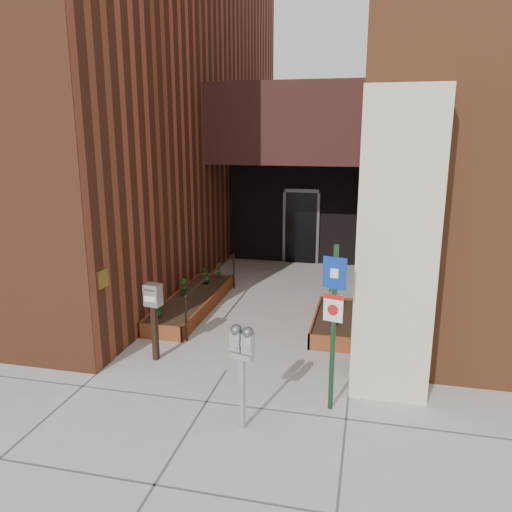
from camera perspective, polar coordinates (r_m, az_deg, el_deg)
The scene contains 15 objects.
ground at distance 8.39m, azimuth -3.48°, elevation -12.95°, with size 80.00×80.00×0.00m, color #9E9991.
architecture at distance 14.30m, azimuth 3.73°, elevation 18.69°, with size 20.00×14.60×10.00m.
planter_left at distance 11.16m, azimuth -7.22°, elevation -5.31°, with size 0.90×3.60×0.30m.
planter_right at distance 10.07m, azimuth 8.98°, elevation -7.54°, with size 0.80×2.20×0.30m.
handrail at distance 10.77m, azimuth -4.91°, elevation -2.54°, with size 0.04×3.34×0.90m.
parking_meter at distance 6.42m, azimuth -1.60°, elevation -10.68°, with size 0.34×0.20×1.45m.
sign_post at distance 6.81m, azimuth 8.86°, elevation -6.27°, with size 0.32×0.12×2.38m.
payment_dropbox at distance 8.56m, azimuth -11.63°, elevation -5.58°, with size 0.29×0.24×1.35m.
shrub_left_a at distance 10.00m, azimuth -11.14°, elevation -5.75°, with size 0.30×0.30×0.34m, color #1C6220.
shrub_left_b at distance 11.26m, azimuth -8.33°, elevation -3.40°, with size 0.18×0.18×0.33m, color #20601B.
shrub_left_c at distance 11.99m, azimuth -5.82°, elevation -2.13°, with size 0.21×0.21×0.37m, color #185418.
shrub_left_d at distance 12.47m, azimuth -4.30°, elevation -1.50°, with size 0.19×0.19×0.36m, color #2C631C.
shrub_right_a at distance 9.53m, azimuth 8.96°, elevation -6.72°, with size 0.17×0.17×0.31m, color #295719.
shrub_right_b at distance 10.23m, azimuth 9.02°, elevation -5.17°, with size 0.18×0.18×0.35m, color #1D621C.
shrub_right_c at distance 10.47m, azimuth 8.96°, elevation -4.72°, with size 0.31×0.31×0.34m, color #205C1A.
Camera 1 is at (2.17, -7.16, 3.80)m, focal length 35.00 mm.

